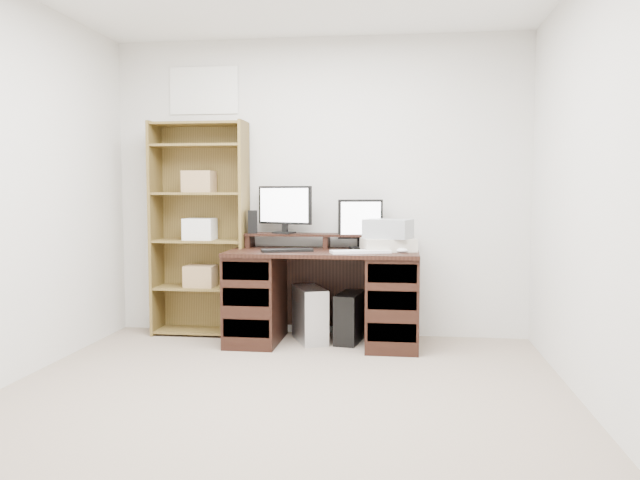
% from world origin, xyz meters
% --- Properties ---
extents(room, '(3.54, 4.04, 2.54)m').
position_xyz_m(room, '(-0.00, 0.00, 1.25)').
color(room, '#A08D7A').
rests_on(room, ground).
extents(desk, '(1.50, 0.70, 0.75)m').
position_xyz_m(desk, '(0.09, 1.64, 0.39)').
color(desk, black).
rests_on(desk, ground).
extents(riser_shelf, '(1.40, 0.22, 0.12)m').
position_xyz_m(riser_shelf, '(0.09, 1.85, 0.84)').
color(riser_shelf, black).
rests_on(riser_shelf, desk).
extents(monitor_wide, '(0.47, 0.21, 0.39)m').
position_xyz_m(monitor_wide, '(-0.26, 1.83, 1.09)').
color(monitor_wide, black).
rests_on(monitor_wide, riser_shelf).
extents(monitor_small, '(0.36, 0.18, 0.40)m').
position_xyz_m(monitor_small, '(0.37, 1.82, 0.97)').
color(monitor_small, black).
rests_on(monitor_small, desk).
extents(speaker, '(0.09, 0.09, 0.19)m').
position_xyz_m(speaker, '(-0.53, 1.81, 0.97)').
color(speaker, black).
rests_on(speaker, riser_shelf).
extents(keyboard_black, '(0.42, 0.26, 0.02)m').
position_xyz_m(keyboard_black, '(-0.18, 1.50, 0.76)').
color(keyboard_black, black).
rests_on(keyboard_black, desk).
extents(keyboard_white, '(0.48, 0.27, 0.02)m').
position_xyz_m(keyboard_white, '(0.39, 1.48, 0.76)').
color(keyboard_white, white).
rests_on(keyboard_white, desk).
extents(mouse, '(0.10, 0.08, 0.04)m').
position_xyz_m(mouse, '(0.71, 1.54, 0.77)').
color(mouse, white).
rests_on(mouse, desk).
extents(printer, '(0.46, 0.39, 0.10)m').
position_xyz_m(printer, '(0.60, 1.67, 0.80)').
color(printer, beige).
rests_on(printer, desk).
extents(basket, '(0.41, 0.34, 0.15)m').
position_xyz_m(basket, '(0.60, 1.67, 0.92)').
color(basket, '#9A9FA4').
rests_on(basket, printer).
extents(tower_silver, '(0.35, 0.48, 0.44)m').
position_xyz_m(tower_silver, '(-0.03, 1.70, 0.22)').
color(tower_silver, '#B5B8BC').
rests_on(tower_silver, ground).
extents(tower_black, '(0.23, 0.42, 0.40)m').
position_xyz_m(tower_black, '(0.29, 1.72, 0.20)').
color(tower_black, black).
rests_on(tower_black, ground).
extents(bookshelf, '(0.80, 0.30, 1.80)m').
position_xyz_m(bookshelf, '(-0.99, 1.86, 0.92)').
color(bookshelf, brown).
rests_on(bookshelf, ground).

